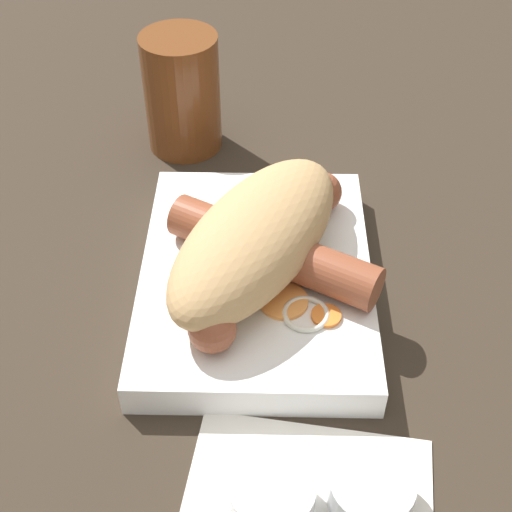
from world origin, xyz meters
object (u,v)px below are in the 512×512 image
object	(u,v)px
condiment_cup_far	(371,493)
condiment_cup_near	(272,498)
sausage	(272,254)
food_tray	(256,278)
bread_roll	(263,238)
drink_glass	(182,93)

from	to	relation	value
condiment_cup_far	condiment_cup_near	bearing A→B (deg)	-85.81
condiment_cup_near	sausage	bearing A→B (deg)	-179.68
food_tray	condiment_cup_far	distance (m)	0.18
bread_roll	condiment_cup_far	world-z (taller)	bread_roll
bread_roll	sausage	size ratio (longest dim) A/B	1.18
food_tray	sausage	bearing A→B (deg)	73.57
condiment_cup_near	condiment_cup_far	xyz separation A→B (m)	(-0.00, 0.06, 0.00)
bread_roll	drink_glass	size ratio (longest dim) A/B	1.89
food_tray	condiment_cup_far	bearing A→B (deg)	22.13
condiment_cup_far	drink_glass	world-z (taller)	drink_glass
food_tray	condiment_cup_far	world-z (taller)	same
food_tray	drink_glass	size ratio (longest dim) A/B	2.07
condiment_cup_far	drink_glass	xyz separation A→B (m)	(-0.36, -0.14, 0.04)
food_tray	drink_glass	xyz separation A→B (m)	(-0.19, -0.07, 0.04)
sausage	drink_glass	world-z (taller)	drink_glass
sausage	condiment_cup_near	distance (m)	0.17
condiment_cup_near	drink_glass	xyz separation A→B (m)	(-0.36, -0.08, 0.04)
food_tray	condiment_cup_near	size ratio (longest dim) A/B	4.56
condiment_cup_near	condiment_cup_far	distance (m)	0.06
condiment_cup_far	food_tray	bearing A→B (deg)	-157.87
drink_glass	bread_roll	bearing A→B (deg)	21.43
sausage	condiment_cup_near	bearing A→B (deg)	0.32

